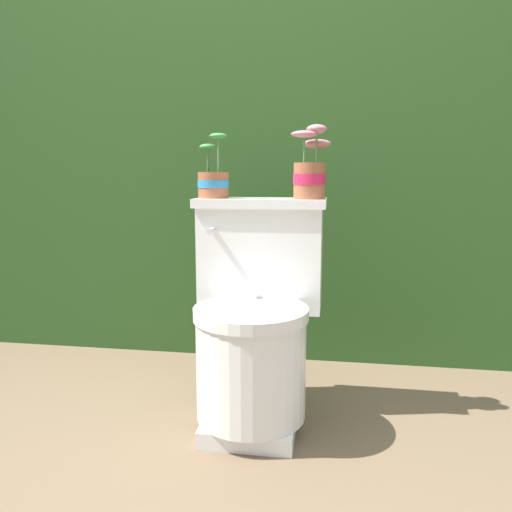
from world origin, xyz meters
TOP-DOWN VIEW (x-y plane):
  - ground_plane at (0.00, 0.00)m, footprint 12.00×12.00m
  - hedge_backdrop at (0.00, 1.11)m, footprint 3.62×0.93m
  - toilet at (0.09, 0.07)m, footprint 0.44×0.47m
  - potted_plant_left at (-0.07, 0.20)m, footprint 0.11×0.11m
  - potted_plant_midleft at (0.25, 0.19)m, footprint 0.13×0.12m

SIDE VIEW (x-z plane):
  - ground_plane at x=0.00m, z-range 0.00..0.00m
  - toilet at x=0.09m, z-range -0.04..0.70m
  - hedge_backdrop at x=0.00m, z-range 0.00..1.58m
  - potted_plant_left at x=-0.07m, z-range 0.68..0.90m
  - potted_plant_midleft at x=0.25m, z-range 0.70..0.94m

